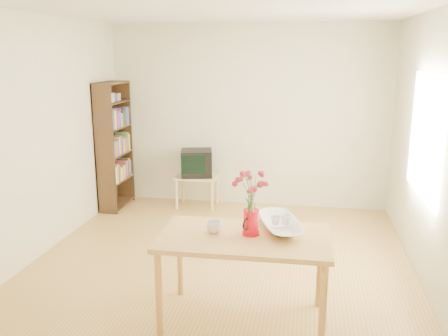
% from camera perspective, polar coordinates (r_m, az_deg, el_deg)
% --- Properties ---
extents(room, '(4.50, 4.50, 4.50)m').
position_cam_1_polar(room, '(4.66, -0.29, 2.75)').
color(room, '#A87D3B').
rests_on(room, ground).
extents(table, '(1.39, 0.81, 0.75)m').
position_cam_1_polar(table, '(3.89, 2.46, -9.28)').
color(table, '#BE8A41').
rests_on(table, ground).
extents(tv_stand, '(0.60, 0.45, 0.46)m').
position_cam_1_polar(tv_stand, '(6.89, -3.28, -1.51)').
color(tv_stand, '#D4B877').
rests_on(tv_stand, ground).
extents(bookshelf, '(0.28, 0.70, 1.80)m').
position_cam_1_polar(bookshelf, '(6.94, -13.02, 2.12)').
color(bookshelf, '#311E10').
rests_on(bookshelf, ground).
extents(pitcher, '(0.14, 0.21, 0.21)m').
position_cam_1_polar(pitcher, '(3.85, 3.25, -6.65)').
color(pitcher, red).
rests_on(pitcher, table).
extents(flowers, '(0.24, 0.24, 0.34)m').
position_cam_1_polar(flowers, '(3.76, 3.32, -2.73)').
color(flowers, '#C02D46').
rests_on(flowers, pitcher).
extents(mug, '(0.17, 0.17, 0.10)m').
position_cam_1_polar(mug, '(3.90, -1.20, -7.13)').
color(mug, white).
rests_on(mug, table).
extents(bowl, '(0.56, 0.56, 0.42)m').
position_cam_1_polar(bowl, '(3.96, 6.83, -4.38)').
color(bowl, white).
rests_on(bowl, table).
extents(teacup_a, '(0.09, 0.09, 0.06)m').
position_cam_1_polar(teacup_a, '(3.98, 6.24, -4.95)').
color(teacup_a, white).
rests_on(teacup_a, bowl).
extents(teacup_b, '(0.10, 0.10, 0.07)m').
position_cam_1_polar(teacup_b, '(3.99, 7.48, -4.87)').
color(teacup_b, white).
rests_on(teacup_b, bowl).
extents(television, '(0.51, 0.49, 0.38)m').
position_cam_1_polar(television, '(6.83, -3.29, 0.68)').
color(television, black).
rests_on(television, tv_stand).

